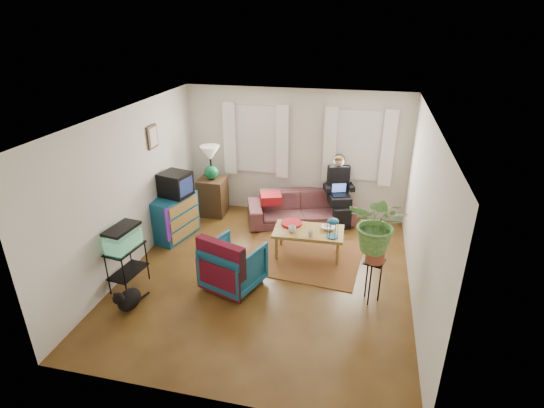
% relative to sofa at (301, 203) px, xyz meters
% --- Properties ---
extents(floor, '(4.50, 5.00, 0.01)m').
position_rel_sofa_xyz_m(floor, '(-0.22, -2.05, -0.41)').
color(floor, '#4F2B14').
rests_on(floor, ground).
extents(ceiling, '(4.50, 5.00, 0.01)m').
position_rel_sofa_xyz_m(ceiling, '(-0.22, -2.05, 2.19)').
color(ceiling, white).
rests_on(ceiling, wall_back).
extents(wall_back, '(4.50, 0.01, 2.60)m').
position_rel_sofa_xyz_m(wall_back, '(-0.22, 0.45, 0.89)').
color(wall_back, silver).
rests_on(wall_back, floor).
extents(wall_front, '(4.50, 0.01, 2.60)m').
position_rel_sofa_xyz_m(wall_front, '(-0.22, -4.55, 0.89)').
color(wall_front, silver).
rests_on(wall_front, floor).
extents(wall_left, '(0.01, 5.00, 2.60)m').
position_rel_sofa_xyz_m(wall_left, '(-2.47, -2.05, 0.89)').
color(wall_left, silver).
rests_on(wall_left, floor).
extents(wall_right, '(0.01, 5.00, 2.60)m').
position_rel_sofa_xyz_m(wall_right, '(2.03, -2.05, 0.89)').
color(wall_right, silver).
rests_on(wall_right, floor).
extents(window_left, '(1.08, 0.04, 1.38)m').
position_rel_sofa_xyz_m(window_left, '(-1.02, 0.43, 1.14)').
color(window_left, white).
rests_on(window_left, wall_back).
extents(window_right, '(1.08, 0.04, 1.38)m').
position_rel_sofa_xyz_m(window_right, '(1.03, 0.43, 1.14)').
color(window_right, white).
rests_on(window_right, wall_back).
extents(curtains_left, '(1.36, 0.06, 1.50)m').
position_rel_sofa_xyz_m(curtains_left, '(-1.02, 0.35, 1.14)').
color(curtains_left, white).
rests_on(curtains_left, wall_back).
extents(curtains_right, '(1.36, 0.06, 1.50)m').
position_rel_sofa_xyz_m(curtains_right, '(1.03, 0.35, 1.14)').
color(curtains_right, white).
rests_on(curtains_right, wall_back).
extents(picture_frame, '(0.04, 0.32, 0.40)m').
position_rel_sofa_xyz_m(picture_frame, '(-2.43, -1.20, 1.54)').
color(picture_frame, '#3D2616').
rests_on(picture_frame, wall_left).
extents(area_rug, '(2.14, 1.78, 0.01)m').
position_rel_sofa_xyz_m(area_rug, '(0.25, -1.35, -0.40)').
color(area_rug, maroon).
rests_on(area_rug, floor).
extents(sofa, '(2.25, 1.47, 0.82)m').
position_rel_sofa_xyz_m(sofa, '(0.00, 0.00, 0.00)').
color(sofa, brown).
rests_on(sofa, floor).
extents(seated_person, '(0.71, 0.78, 1.25)m').
position_rel_sofa_xyz_m(seated_person, '(0.71, 0.25, 0.21)').
color(seated_person, black).
rests_on(seated_person, sofa).
extents(side_table, '(0.55, 0.55, 0.78)m').
position_rel_sofa_xyz_m(side_table, '(-1.87, -0.02, -0.02)').
color(side_table, '#3C2916').
rests_on(side_table, floor).
extents(table_lamp, '(0.41, 0.41, 0.71)m').
position_rel_sofa_xyz_m(table_lamp, '(-1.87, -0.02, 0.70)').
color(table_lamp, white).
rests_on(table_lamp, side_table).
extents(dresser, '(0.66, 1.00, 0.83)m').
position_rel_sofa_xyz_m(dresser, '(-2.21, -1.15, 0.00)').
color(dresser, '#136E73').
rests_on(dresser, floor).
extents(crt_tv, '(0.60, 0.57, 0.44)m').
position_rel_sofa_xyz_m(crt_tv, '(-2.17, -1.07, 0.63)').
color(crt_tv, black).
rests_on(crt_tv, dresser).
extents(aquarium_stand, '(0.42, 0.66, 0.69)m').
position_rel_sofa_xyz_m(aquarium_stand, '(-2.22, -2.82, -0.07)').
color(aquarium_stand, black).
rests_on(aquarium_stand, floor).
extents(aquarium, '(0.38, 0.60, 0.36)m').
position_rel_sofa_xyz_m(aquarium, '(-2.22, -2.82, 0.46)').
color(aquarium, '#7FD899').
rests_on(aquarium, aquarium_stand).
extents(black_cat, '(0.39, 0.50, 0.37)m').
position_rel_sofa_xyz_m(black_cat, '(-1.94, -3.31, -0.22)').
color(black_cat, black).
rests_on(black_cat, floor).
extents(armchair, '(0.99, 0.96, 0.81)m').
position_rel_sofa_xyz_m(armchair, '(-0.64, -2.42, -0.01)').
color(armchair, '#12666C').
rests_on(armchair, floor).
extents(serape_throw, '(0.83, 0.45, 0.67)m').
position_rel_sofa_xyz_m(serape_throw, '(-0.75, -2.72, 0.16)').
color(serape_throw, '#9E0A0A').
rests_on(serape_throw, armchair).
extents(coffee_table, '(1.21, 0.69, 0.49)m').
position_rel_sofa_xyz_m(coffee_table, '(0.34, -1.27, -0.16)').
color(coffee_table, brown).
rests_on(coffee_table, floor).
extents(cup_a, '(0.14, 0.14, 0.11)m').
position_rel_sofa_xyz_m(cup_a, '(0.08, -1.39, 0.14)').
color(cup_a, white).
rests_on(cup_a, coffee_table).
extents(cup_b, '(0.11, 0.11, 0.10)m').
position_rel_sofa_xyz_m(cup_b, '(0.40, -1.46, 0.13)').
color(cup_b, beige).
rests_on(cup_b, coffee_table).
extents(bowl, '(0.24, 0.24, 0.06)m').
position_rel_sofa_xyz_m(bowl, '(0.66, -1.15, 0.11)').
color(bowl, white).
rests_on(bowl, coffee_table).
extents(snack_tray, '(0.38, 0.38, 0.04)m').
position_rel_sofa_xyz_m(snack_tray, '(0.01, -1.12, 0.10)').
color(snack_tray, '#B21414').
rests_on(snack_tray, coffee_table).
extents(birdcage, '(0.20, 0.20, 0.35)m').
position_rel_sofa_xyz_m(birdcage, '(0.76, -1.42, 0.26)').
color(birdcage, '#115B6B').
rests_on(birdcage, coffee_table).
extents(plant_stand, '(0.36, 0.36, 0.68)m').
position_rel_sofa_xyz_m(plant_stand, '(1.44, -2.35, -0.07)').
color(plant_stand, black).
rests_on(plant_stand, floor).
extents(potted_plant, '(0.93, 0.86, 0.86)m').
position_rel_sofa_xyz_m(potted_plant, '(1.44, -2.35, 0.74)').
color(potted_plant, '#599947').
rests_on(potted_plant, plant_stand).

